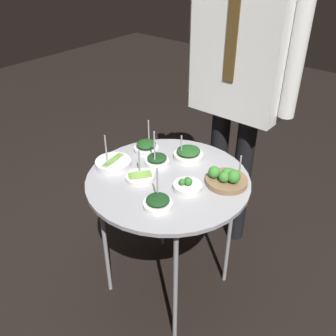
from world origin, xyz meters
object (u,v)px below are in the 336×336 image
object	(u,v)px
waiter_figure	(240,68)
bowl_spinach_far_rim	(157,160)
bowl_broccoli_mid_right	(187,186)
bowl_spinach_back_right	(158,202)
bowl_asparagus_back_left	(113,163)
bowl_asparagus_front_center	(140,177)
serving_cart	(168,186)
bowl_spinach_front_left	(146,147)
bowl_broccoli_center	(226,178)
bowl_spinach_front_right	(188,154)

from	to	relation	value
waiter_figure	bowl_spinach_far_rim	bearing A→B (deg)	-101.99
bowl_broccoli_mid_right	bowl_spinach_back_right	world-z (taller)	bowl_spinach_back_right
bowl_asparagus_back_left	bowl_asparagus_front_center	xyz separation A→B (m)	(0.16, -0.00, -0.00)
bowl_spinach_far_rim	bowl_asparagus_front_center	size ratio (longest dim) A/B	1.41
serving_cart	bowl_broccoli_mid_right	xyz separation A→B (m)	(0.12, -0.02, 0.06)
serving_cart	bowl_spinach_front_left	distance (m)	0.26
bowl_broccoli_mid_right	bowl_spinach_far_rim	bearing A→B (deg)	162.54
bowl_asparagus_back_left	bowl_spinach_front_left	distance (m)	0.20
bowl_spinach_back_right	waiter_figure	bearing A→B (deg)	97.60
bowl_broccoli_center	bowl_spinach_front_left	size ratio (longest dim) A/B	1.19
bowl_spinach_front_right	bowl_asparagus_back_left	distance (m)	0.35
bowl_broccoli_center	bowl_asparagus_front_center	bearing A→B (deg)	-145.96
waiter_figure	bowl_spinach_back_right	bearing A→B (deg)	-82.40
bowl_spinach_back_right	bowl_asparagus_back_left	distance (m)	0.36
bowl_spinach_far_rim	bowl_asparagus_front_center	world-z (taller)	bowl_spinach_far_rim
bowl_broccoli_mid_right	bowl_asparagus_back_left	bearing A→B (deg)	-169.67
waiter_figure	bowl_spinach_front_right	bearing A→B (deg)	-93.73
bowl_spinach_back_right	bowl_broccoli_center	bearing A→B (deg)	67.80
bowl_asparagus_front_center	bowl_asparagus_back_left	bearing A→B (deg)	179.63
serving_cart	bowl_spinach_far_rim	world-z (taller)	bowl_spinach_far_rim
bowl_asparagus_back_left	bowl_asparagus_front_center	distance (m)	0.16
serving_cart	waiter_figure	size ratio (longest dim) A/B	0.44
waiter_figure	bowl_broccoli_center	bearing A→B (deg)	-63.14
serving_cart	bowl_spinach_front_right	distance (m)	0.20
bowl_spinach_back_right	waiter_figure	size ratio (longest dim) A/B	0.10
waiter_figure	bowl_asparagus_back_left	bearing A→B (deg)	-111.37
bowl_spinach_far_rim	bowl_broccoli_center	distance (m)	0.33
bowl_spinach_far_rim	bowl_asparagus_back_left	distance (m)	0.20
bowl_spinach_far_rim	bowl_spinach_back_right	world-z (taller)	bowl_spinach_far_rim
bowl_spinach_front_right	waiter_figure	world-z (taller)	waiter_figure
bowl_spinach_front_left	waiter_figure	distance (m)	0.58
bowl_spinach_back_right	bowl_asparagus_front_center	bearing A→B (deg)	152.55
bowl_asparagus_back_left	waiter_figure	bearing A→B (deg)	68.63
bowl_spinach_front_left	bowl_asparagus_front_center	bearing A→B (deg)	-54.36
bowl_asparagus_front_center	bowl_spinach_front_right	bearing A→B (deg)	77.55
bowl_spinach_back_right	bowl_asparagus_back_left	xyz separation A→B (m)	(-0.34, 0.09, -0.01)
bowl_spinach_front_right	bowl_asparagus_back_left	world-z (taller)	bowl_asparagus_back_left
bowl_asparagus_back_left	bowl_spinach_front_left	size ratio (longest dim) A/B	1.19
bowl_spinach_front_right	bowl_spinach_back_right	bearing A→B (deg)	-71.36
bowl_broccoli_mid_right	waiter_figure	size ratio (longest dim) A/B	0.07
bowl_spinach_far_rim	bowl_spinach_front_left	bearing A→B (deg)	153.49
bowl_broccoli_mid_right	bowl_spinach_front_right	distance (m)	0.24
bowl_spinach_front_left	bowl_spinach_far_rim	bearing A→B (deg)	-26.51
bowl_spinach_front_left	waiter_figure	size ratio (longest dim) A/B	0.09
bowl_spinach_front_right	bowl_asparagus_front_center	xyz separation A→B (m)	(-0.06, -0.26, -0.01)
bowl_spinach_back_right	waiter_figure	world-z (taller)	waiter_figure
bowl_spinach_back_right	serving_cart	bearing A→B (deg)	118.15
bowl_asparagus_front_center	waiter_figure	distance (m)	0.72
bowl_broccoli_center	waiter_figure	distance (m)	0.57
bowl_asparagus_back_left	bowl_asparagus_front_center	bearing A→B (deg)	-0.37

